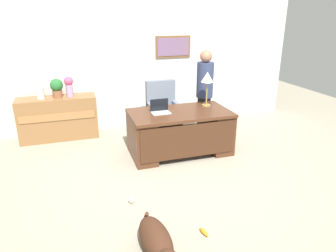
% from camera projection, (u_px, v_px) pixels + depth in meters
% --- Properties ---
extents(ground_plane, '(12.00, 12.00, 0.00)m').
position_uv_depth(ground_plane, '(182.00, 177.00, 4.71)').
color(ground_plane, '#9E937F').
extents(back_wall, '(7.00, 0.16, 2.70)m').
position_uv_depth(back_wall, '(141.00, 64.00, 6.57)').
color(back_wall, silver).
rests_on(back_wall, ground_plane).
extents(desk, '(1.74, 0.95, 0.77)m').
position_uv_depth(desk, '(180.00, 131.00, 5.40)').
color(desk, '#4C2B19').
rests_on(desk, ground_plane).
extents(credenza, '(1.48, 0.50, 0.84)m').
position_uv_depth(credenza, '(58.00, 118.00, 6.06)').
color(credenza, olive).
rests_on(credenza, ground_plane).
extents(armchair, '(0.60, 0.59, 1.10)m').
position_uv_depth(armchair, '(163.00, 112.00, 6.22)').
color(armchair, slate).
rests_on(armchair, ground_plane).
extents(person_standing, '(0.32, 0.32, 1.73)m').
position_uv_depth(person_standing, '(204.00, 94.00, 5.99)').
color(person_standing, '#262323').
rests_on(person_standing, ground_plane).
extents(dog_lying, '(0.34, 0.87, 0.30)m').
position_uv_depth(dog_lying, '(157.00, 241.00, 3.17)').
color(dog_lying, '#472819').
rests_on(dog_lying, ground_plane).
extents(laptop, '(0.32, 0.22, 0.22)m').
position_uv_depth(laptop, '(160.00, 109.00, 5.24)').
color(laptop, '#B2B5BA').
rests_on(laptop, desk).
extents(desk_lamp, '(0.22, 0.22, 0.62)m').
position_uv_depth(desk_lamp, '(207.00, 79.00, 5.47)').
color(desk_lamp, '#9E8447').
rests_on(desk_lamp, desk).
extents(vase_with_flowers, '(0.17, 0.17, 0.39)m').
position_uv_depth(vase_with_flowers, '(69.00, 85.00, 5.92)').
color(vase_with_flowers, '#B590BC').
rests_on(vase_with_flowers, credenza).
extents(vase_empty, '(0.15, 0.15, 0.24)m').
position_uv_depth(vase_empty, '(40.00, 92.00, 5.80)').
color(vase_empty, silver).
rests_on(vase_empty, credenza).
extents(potted_plant, '(0.24, 0.24, 0.36)m').
position_uv_depth(potted_plant, '(57.00, 87.00, 5.86)').
color(potted_plant, brown).
rests_on(potted_plant, credenza).
extents(dog_toy_ball, '(0.09, 0.09, 0.09)m').
position_uv_depth(dog_toy_ball, '(132.00, 200.00, 4.06)').
color(dog_toy_ball, beige).
rests_on(dog_toy_ball, ground_plane).
extents(dog_toy_bone, '(0.08, 0.16, 0.05)m').
position_uv_depth(dog_toy_bone, '(204.00, 232.00, 3.49)').
color(dog_toy_bone, orange).
rests_on(dog_toy_bone, ground_plane).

